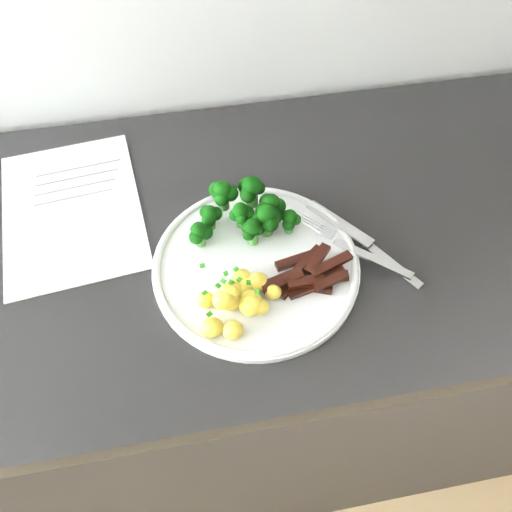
# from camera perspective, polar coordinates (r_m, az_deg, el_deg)

# --- Properties ---
(counter) EXTENTS (2.37, 0.59, 0.89)m
(counter) POSITION_cam_1_polar(r_m,az_deg,el_deg) (1.17, -3.01, -11.32)
(counter) COLOR black
(counter) RESTS_ON ground
(recipe_paper) EXTENTS (0.24, 0.32, 0.00)m
(recipe_paper) POSITION_cam_1_polar(r_m,az_deg,el_deg) (0.87, -19.88, 4.97)
(recipe_paper) COLOR white
(recipe_paper) RESTS_ON counter
(plate) EXTENTS (0.30, 0.30, 0.02)m
(plate) POSITION_cam_1_polar(r_m,az_deg,el_deg) (0.74, 0.00, -0.96)
(plate) COLOR white
(plate) RESTS_ON counter
(broccoli) EXTENTS (0.17, 0.10, 0.07)m
(broccoli) POSITION_cam_1_polar(r_m,az_deg,el_deg) (0.75, -1.04, 5.17)
(broccoli) COLOR #336F25
(broccoli) RESTS_ON plate
(potatoes) EXTENTS (0.12, 0.11, 0.04)m
(potatoes) POSITION_cam_1_polar(r_m,az_deg,el_deg) (0.69, -1.93, -4.81)
(potatoes) COLOR #FFEC46
(potatoes) RESTS_ON plate
(beef_strips) EXTENTS (0.14, 0.08, 0.02)m
(beef_strips) POSITION_cam_1_polar(r_m,az_deg,el_deg) (0.72, 5.97, -2.16)
(beef_strips) COLOR black
(beef_strips) RESTS_ON plate
(fork) EXTENTS (0.14, 0.14, 0.02)m
(fork) POSITION_cam_1_polar(r_m,az_deg,el_deg) (0.76, 11.16, 0.77)
(fork) COLOR silver
(fork) RESTS_ON plate
(knife) EXTENTS (0.13, 0.19, 0.02)m
(knife) POSITION_cam_1_polar(r_m,az_deg,el_deg) (0.77, 13.34, 0.27)
(knife) COLOR silver
(knife) RESTS_ON plate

